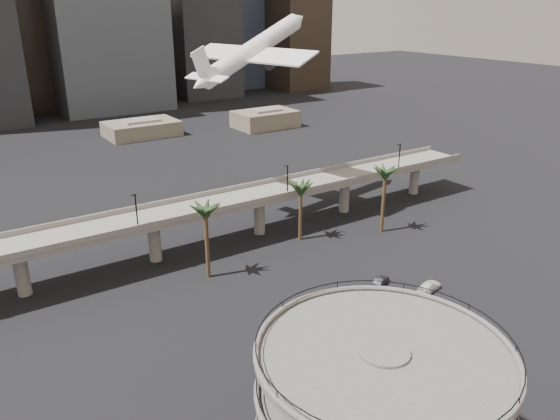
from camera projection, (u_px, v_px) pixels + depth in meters
ground at (434, 416)px, 61.51m from camera, size 700.00×700.00×0.00m
parking_ramp at (380, 412)px, 48.13m from camera, size 22.20×22.20×17.35m
overpass at (209, 210)px, 101.53m from camera, size 130.00×9.30×14.70m
palm_trees at (303, 191)px, 99.33m from camera, size 42.40×10.40×14.00m
low_buildings at (105, 138)px, 174.42m from camera, size 135.00×27.50×6.80m
skyline at (58, 7)px, 222.93m from camera, size 269.00×86.00×112.91m
airborne_jet at (252, 50)px, 110.98m from camera, size 33.58×30.90×15.35m
car_a at (374, 347)px, 72.35m from camera, size 5.13×2.88×1.65m
car_b at (381, 281)px, 89.67m from camera, size 4.32×2.94×1.35m
car_c at (429, 286)px, 87.88m from camera, size 5.53×3.24×1.51m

